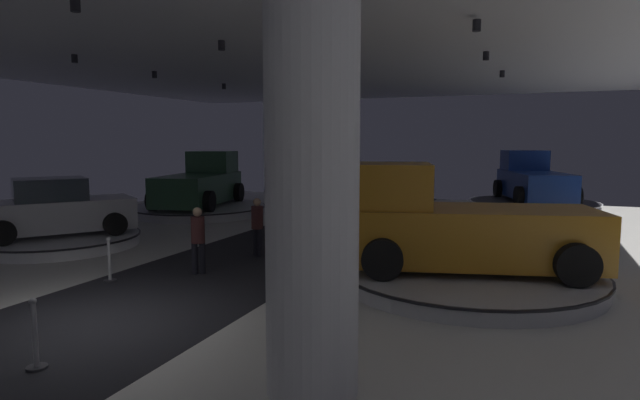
{
  "coord_description": "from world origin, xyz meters",
  "views": [
    {
      "loc": [
        6.89,
        -6.6,
        3.12
      ],
      "look_at": [
        1.15,
        7.63,
        1.4
      ],
      "focal_mm": 29.5,
      "sensor_mm": 36.0,
      "label": 1
    }
  ],
  "objects": [
    {
      "name": "column_right",
      "position": [
        4.44,
        -0.77,
        2.75
      ],
      "size": [
        1.15,
        1.15,
        5.5
      ],
      "color": "silver",
      "rests_on": "ground"
    },
    {
      "name": "pickup_truck_mid_right",
      "position": [
        5.38,
        4.95,
        1.28
      ],
      "size": [
        5.66,
        3.69,
        2.3
      ],
      "color": "#B77519",
      "rests_on": "display_platform_mid_right"
    },
    {
      "name": "visitor_walking_far",
      "position": [
        -0.3,
        3.58,
        0.91
      ],
      "size": [
        0.32,
        0.32,
        1.59
      ],
      "color": "black",
      "rests_on": "ground"
    },
    {
      "name": "ground",
      "position": [
        0.0,
        0.0,
        -0.02
      ],
      "size": [
        24.0,
        44.0,
        0.06
      ],
      "color": "silver"
    },
    {
      "name": "stanchion_a",
      "position": [
        0.68,
        -1.64,
        0.37
      ],
      "size": [
        0.28,
        0.28,
        1.01
      ],
      "color": "#333338",
      "rests_on": "ground"
    },
    {
      "name": "display_platform_mid_right",
      "position": [
        5.69,
        5.03,
        0.19
      ],
      "size": [
        5.68,
        5.68,
        0.34
      ],
      "color": "#B7B7BC",
      "rests_on": "ground"
    },
    {
      "name": "pickup_truck_far_left",
      "position": [
        -6.36,
        12.51,
        1.3
      ],
      "size": [
        3.58,
        5.63,
        2.3
      ],
      "color": "#2D5638",
      "rests_on": "display_platform_far_left"
    },
    {
      "name": "display_platform_far_left",
      "position": [
        -6.29,
        12.19,
        0.2
      ],
      "size": [
        5.68,
        5.68,
        0.37
      ],
      "color": "#B7B7BC",
      "rests_on": "ground"
    },
    {
      "name": "display_platform_mid_left",
      "position": [
        -6.09,
        4.76,
        0.19
      ],
      "size": [
        4.65,
        4.65,
        0.34
      ],
      "color": "silver",
      "rests_on": "ground"
    },
    {
      "name": "visitor_walking_near",
      "position": [
        0.02,
        5.87,
        0.91
      ],
      "size": [
        0.32,
        0.32,
        1.59
      ],
      "color": "black",
      "rests_on": "ground"
    },
    {
      "name": "display_car_mid_left",
      "position": [
        -6.11,
        4.74,
        1.11
      ],
      "size": [
        3.9,
        4.47,
        1.71
      ],
      "color": "silver",
      "rests_on": "display_platform_mid_left"
    },
    {
      "name": "stanchion_b",
      "position": [
        -1.76,
        2.28,
        0.37
      ],
      "size": [
        0.28,
        0.28,
        1.01
      ],
      "color": "#333338",
      "rests_on": "ground"
    },
    {
      "name": "display_platform_deep_right",
      "position": [
        7.03,
        19.27,
        0.21
      ],
      "size": [
        5.68,
        5.68,
        0.38
      ],
      "color": "#333338",
      "rests_on": "ground"
    },
    {
      "name": "pickup_truck_deep_right",
      "position": [
        6.94,
        19.58,
        1.31
      ],
      "size": [
        3.83,
        5.68,
        2.3
      ],
      "color": "navy",
      "rests_on": "display_platform_deep_right"
    }
  ]
}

